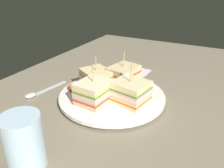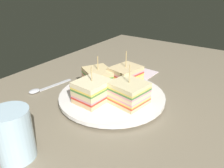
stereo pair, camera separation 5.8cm
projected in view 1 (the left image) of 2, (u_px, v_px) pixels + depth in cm
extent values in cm
cube|color=gray|center=(112.00, 103.00, 60.64)|extent=(128.55, 74.48, 1.80)
cylinder|color=white|center=(112.00, 99.00, 60.08)|extent=(17.17, 17.17, 0.77)
cylinder|color=white|center=(112.00, 96.00, 59.72)|extent=(27.70, 27.70, 0.94)
cube|color=#DDB681|center=(97.00, 86.00, 62.95)|extent=(9.72, 10.23, 1.10)
cube|color=#9E7242|center=(104.00, 91.00, 60.00)|extent=(5.90, 3.44, 1.10)
cube|color=yellow|center=(97.00, 83.00, 62.61)|extent=(9.72, 10.23, 0.47)
cube|color=green|center=(96.00, 82.00, 62.41)|extent=(9.72, 10.23, 0.47)
cube|color=#DFBB8A|center=(96.00, 79.00, 62.07)|extent=(9.72, 10.23, 1.10)
cube|color=#B2844C|center=(104.00, 84.00, 59.11)|extent=(5.90, 3.44, 1.10)
cube|color=pink|center=(96.00, 76.00, 61.73)|extent=(9.72, 10.23, 0.47)
cube|color=#51A23E|center=(96.00, 75.00, 61.53)|extent=(9.72, 10.23, 0.47)
cube|color=beige|center=(96.00, 72.00, 61.19)|extent=(9.72, 10.23, 1.10)
cylinder|color=tan|center=(96.00, 63.00, 60.13)|extent=(0.24, 0.24, 3.81)
cube|color=#DFB37D|center=(94.00, 100.00, 55.73)|extent=(8.50, 7.43, 1.16)
cube|color=#9E7242|center=(103.00, 93.00, 58.72)|extent=(0.83, 6.71, 1.16)
cube|color=red|center=(94.00, 97.00, 55.37)|extent=(8.50, 7.43, 0.50)
cube|color=pink|center=(94.00, 95.00, 55.16)|extent=(8.50, 7.43, 0.50)
cube|color=beige|center=(94.00, 92.00, 54.80)|extent=(8.50, 7.43, 1.16)
cube|color=#9E7242|center=(103.00, 86.00, 57.79)|extent=(0.83, 6.71, 1.16)
cube|color=#49823B|center=(94.00, 89.00, 54.45)|extent=(8.50, 7.43, 0.50)
cube|color=#FBD253|center=(94.00, 87.00, 54.23)|extent=(8.50, 7.43, 0.50)
cube|color=beige|center=(93.00, 84.00, 53.88)|extent=(8.50, 7.43, 1.16)
cylinder|color=tan|center=(93.00, 75.00, 52.84)|extent=(0.24, 0.24, 3.63)
cube|color=beige|center=(130.00, 100.00, 55.84)|extent=(8.61, 9.14, 0.91)
cube|color=#9E7242|center=(117.00, 95.00, 58.01)|extent=(7.14, 1.56, 0.91)
cube|color=#E34728|center=(130.00, 98.00, 55.55)|extent=(8.61, 9.14, 0.45)
cube|color=#E6CA56|center=(130.00, 96.00, 55.35)|extent=(8.61, 9.14, 0.45)
cube|color=pink|center=(130.00, 94.00, 55.16)|extent=(8.61, 9.14, 0.45)
cube|color=beige|center=(130.00, 92.00, 54.87)|extent=(8.61, 9.14, 0.91)
cube|color=#9E7242|center=(118.00, 88.00, 57.04)|extent=(7.14, 1.56, 0.91)
cube|color=pink|center=(131.00, 89.00, 54.57)|extent=(8.61, 9.14, 0.45)
cube|color=#437D3E|center=(131.00, 88.00, 54.38)|extent=(8.61, 9.14, 0.45)
cube|color=#E5CB5C|center=(131.00, 86.00, 54.19)|extent=(8.61, 9.14, 0.45)
cube|color=beige|center=(131.00, 84.00, 53.89)|extent=(8.61, 9.14, 0.91)
cylinder|color=tan|center=(131.00, 73.00, 52.73)|extent=(0.24, 0.24, 4.46)
cube|color=beige|center=(123.00, 84.00, 63.77)|extent=(9.14, 7.91, 1.00)
cube|color=#9E7242|center=(115.00, 89.00, 61.06)|extent=(1.60, 6.21, 1.00)
cube|color=#D33D31|center=(123.00, 82.00, 63.45)|extent=(9.14, 7.91, 0.48)
cube|color=pink|center=(123.00, 80.00, 63.25)|extent=(9.14, 7.91, 0.48)
cube|color=#F7CB4E|center=(124.00, 79.00, 63.04)|extent=(9.14, 7.91, 0.48)
cube|color=#D7BC7B|center=(124.00, 76.00, 62.72)|extent=(9.14, 7.91, 1.00)
cube|color=#9E7242|center=(115.00, 81.00, 60.00)|extent=(1.60, 6.21, 1.00)
cube|color=#FADA4A|center=(124.00, 74.00, 62.40)|extent=(9.14, 7.91, 0.48)
cube|color=red|center=(124.00, 72.00, 62.19)|extent=(9.14, 7.91, 0.48)
cube|color=pink|center=(124.00, 71.00, 61.98)|extent=(9.14, 7.91, 0.48)
cube|color=beige|center=(124.00, 68.00, 61.66)|extent=(9.14, 7.91, 1.00)
cylinder|color=tan|center=(124.00, 59.00, 60.50)|extent=(0.24, 0.24, 4.41)
cylinder|color=#D7C067|center=(110.00, 98.00, 57.18)|extent=(5.54, 5.54, 0.74)
cylinder|color=#EED67C|center=(114.00, 97.00, 56.72)|extent=(5.79, 5.82, 0.91)
cylinder|color=#D5BF5A|center=(117.00, 93.00, 57.55)|extent=(4.48, 4.45, 0.87)
cylinder|color=#E4BF5B|center=(115.00, 92.00, 57.88)|extent=(5.84, 5.79, 1.12)
cylinder|color=tan|center=(116.00, 90.00, 58.14)|extent=(4.54, 4.54, 0.68)
ellipsoid|color=#5EA94D|center=(74.00, 87.00, 61.99)|extent=(3.82, 4.39, 1.19)
ellipsoid|color=#53A851|center=(80.00, 91.00, 60.11)|extent=(4.16, 4.17, 0.90)
ellipsoid|color=#4F9734|center=(83.00, 90.00, 60.86)|extent=(4.70, 5.07, 1.09)
cylinder|color=red|center=(76.00, 87.00, 62.09)|extent=(4.55, 4.55, 1.17)
cube|color=silver|center=(51.00, 88.00, 66.62)|extent=(11.13, 3.04, 0.25)
ellipsoid|color=silver|center=(30.00, 95.00, 61.57)|extent=(3.59, 2.85, 1.00)
cube|color=silver|center=(124.00, 73.00, 76.17)|extent=(15.79, 14.31, 0.50)
cylinder|color=silver|center=(24.00, 141.00, 37.75)|extent=(6.67, 6.67, 9.79)
cylinder|color=white|center=(26.00, 152.00, 38.72)|extent=(6.14, 6.14, 5.29)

